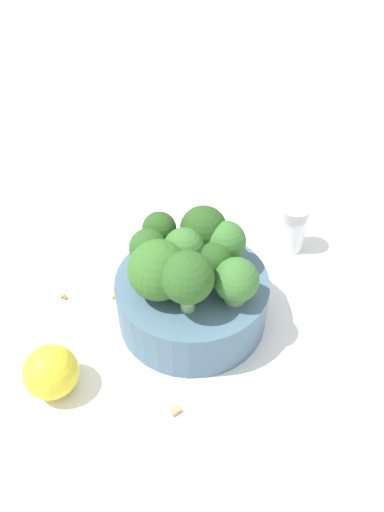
# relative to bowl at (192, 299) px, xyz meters

# --- Properties ---
(ground_plane) EXTENTS (3.00, 3.00, 0.00)m
(ground_plane) POSITION_rel_bowl_xyz_m (0.00, 0.00, -0.03)
(ground_plane) COLOR white
(bowl) EXTENTS (0.15, 0.15, 0.05)m
(bowl) POSITION_rel_bowl_xyz_m (0.00, 0.00, 0.00)
(bowl) COLOR slate
(bowl) RESTS_ON ground_plane
(broccoli_floret_0) EXTENTS (0.03, 0.03, 0.05)m
(broccoli_floret_0) POSITION_rel_bowl_xyz_m (0.01, -0.02, 0.05)
(broccoli_floret_0) COLOR #7A9E5B
(broccoli_floret_0) RESTS_ON bowl
(broccoli_floret_1) EXTENTS (0.06, 0.06, 0.06)m
(broccoli_floret_1) POSITION_rel_bowl_xyz_m (-0.03, 0.01, 0.06)
(broccoli_floret_1) COLOR #8EB770
(broccoli_floret_1) RESTS_ON bowl
(broccoli_floret_2) EXTENTS (0.05, 0.05, 0.06)m
(broccoli_floret_2) POSITION_rel_bowl_xyz_m (0.03, 0.02, 0.06)
(broccoli_floret_2) COLOR #8EB770
(broccoli_floret_2) RESTS_ON bowl
(broccoli_floret_3) EXTENTS (0.05, 0.05, 0.06)m
(broccoli_floret_3) POSITION_rel_bowl_xyz_m (-0.03, -0.02, 0.07)
(broccoli_floret_3) COLOR #8EB770
(broccoli_floret_3) RESTS_ON bowl
(broccoli_floret_4) EXTENTS (0.04, 0.04, 0.05)m
(broccoli_floret_4) POSITION_rel_bowl_xyz_m (-0.00, 0.01, 0.06)
(broccoli_floret_4) COLOR #84AD66
(broccoli_floret_4) RESTS_ON bowl
(broccoli_floret_5) EXTENTS (0.04, 0.04, 0.05)m
(broccoli_floret_5) POSITION_rel_bowl_xyz_m (0.01, -0.05, 0.05)
(broccoli_floret_5) COLOR #8EB770
(broccoli_floret_5) RESTS_ON bowl
(broccoli_floret_6) EXTENTS (0.03, 0.03, 0.05)m
(broccoli_floret_6) POSITION_rel_bowl_xyz_m (-0.00, 0.05, 0.06)
(broccoli_floret_6) COLOR #8EB770
(broccoli_floret_6) RESTS_ON bowl
(broccoli_floret_7) EXTENTS (0.04, 0.04, 0.05)m
(broccoli_floret_7) POSITION_rel_bowl_xyz_m (-0.02, 0.03, 0.06)
(broccoli_floret_7) COLOR #84AD66
(broccoli_floret_7) RESTS_ON bowl
(broccoli_floret_8) EXTENTS (0.04, 0.04, 0.05)m
(broccoli_floret_8) POSITION_rel_bowl_xyz_m (0.04, -0.01, 0.06)
(broccoli_floret_8) COLOR #8EB770
(broccoli_floret_8) RESTS_ON bowl
(pepper_shaker) EXTENTS (0.03, 0.03, 0.06)m
(pepper_shaker) POSITION_rel_bowl_xyz_m (0.16, 0.00, 0.00)
(pepper_shaker) COLOR silver
(pepper_shaker) RESTS_ON ground_plane
(lemon_wedge) EXTENTS (0.05, 0.05, 0.05)m
(lemon_wedge) POSITION_rel_bowl_xyz_m (-0.15, 0.02, -0.00)
(lemon_wedge) COLOR yellow
(lemon_wedge) RESTS_ON ground_plane
(almond_crumb_0) EXTENTS (0.01, 0.01, 0.01)m
(almond_crumb_0) POSITION_rel_bowl_xyz_m (-0.08, -0.07, -0.02)
(almond_crumb_0) COLOR tan
(almond_crumb_0) RESTS_ON ground_plane
(almond_crumb_1) EXTENTS (0.01, 0.01, 0.01)m
(almond_crumb_1) POSITION_rel_bowl_xyz_m (-0.08, 0.12, -0.02)
(almond_crumb_1) COLOR tan
(almond_crumb_1) RESTS_ON ground_plane
(almond_crumb_2) EXTENTS (0.01, 0.01, 0.01)m
(almond_crumb_2) POSITION_rel_bowl_xyz_m (-0.04, 0.08, -0.02)
(almond_crumb_2) COLOR tan
(almond_crumb_2) RESTS_ON ground_plane
(almond_crumb_3) EXTENTS (0.00, 0.01, 0.01)m
(almond_crumb_3) POSITION_rel_bowl_xyz_m (-0.08, 0.11, -0.02)
(almond_crumb_3) COLOR olive
(almond_crumb_3) RESTS_ON ground_plane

